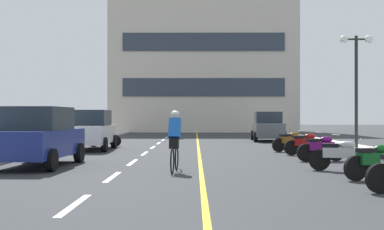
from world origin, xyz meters
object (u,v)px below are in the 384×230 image
Objects in this scene: motorcycle_4 at (340,154)px; motorcycle_6 at (305,143)px; parked_car_near at (39,136)px; parked_car_mid at (91,130)px; motorcycle_7 at (290,141)px; street_lamp_mid at (356,65)px; motorcycle_3 at (376,160)px; motorcycle_8 at (104,137)px; parked_car_far at (268,126)px; motorcycle_5 at (321,147)px; cyclist_rider at (175,140)px.

motorcycle_6 is (0.31, 5.82, 0.00)m from motorcycle_4.
parked_car_near and parked_car_mid have the same top height.
parked_car_near is at bearing -144.19° from motorcycle_7.
street_lamp_mid is 3.04× the size of motorcycle_3.
parked_car_far is at bearing 33.23° from motorcycle_8.
motorcycle_5 and motorcycle_7 have the same top height.
motorcycle_5 is (-2.84, -5.07, -3.32)m from street_lamp_mid.
parked_car_far is 11.38m from motorcycle_6.
parked_car_mid is 8.95m from motorcycle_7.
street_lamp_mid is 2.94× the size of motorcycle_8.
parked_car_mid is at bearing 162.06° from motorcycle_6.
motorcycle_4 is at bearing -93.04° from motorcycle_6.
parked_car_far is 10.91m from motorcycle_8.
motorcycle_6 is at bearing -83.55° from motorcycle_7.
motorcycle_8 is at bearing 86.08° from parked_car_mid.
motorcycle_3 is 9.63m from motorcycle_7.
parked_car_near is 8.92m from motorcycle_4.
parked_car_near is 1.00× the size of parked_car_far.
parked_car_mid is 12.54m from parked_car_far.
parked_car_mid is (-11.87, 0.59, -2.88)m from street_lamp_mid.
parked_car_near is 7.46m from parked_car_mid.
motorcycle_8 is (-11.71, 3.04, -3.32)m from street_lamp_mid.
parked_car_mid reaches higher than motorcycle_7.
street_lamp_mid is at bearing 30.00° from parked_car_near.
motorcycle_7 is at bearing 96.45° from motorcycle_6.
motorcycle_4 is (-3.09, -8.17, -3.32)m from street_lamp_mid.
motorcycle_4 is at bearing -110.69° from street_lamp_mid.
motorcycle_4 is at bearing -91.66° from parked_car_far.
motorcycle_4 is 3.11m from motorcycle_5.
parked_car_near is 18.41m from parked_car_far.
motorcycle_3 is at bearing -55.79° from motorcycle_8.
parked_car_near is 9.92m from motorcycle_8.
parked_car_near is 2.61× the size of motorcycle_4.
motorcycle_3 is at bearing -88.82° from motorcycle_7.
parked_car_near reaches higher than motorcycle_8.
motorcycle_5 is at bearing -32.07° from parked_car_mid.
parked_car_far is 18.04m from cyclist_rider.
parked_car_far is 2.60× the size of motorcycle_7.
street_lamp_mid reaches higher than parked_car_near.
motorcycle_8 is (-8.71, 3.49, 0.00)m from motorcycle_7.
motorcycle_8 is at bearing 165.44° from street_lamp_mid.
motorcycle_3 is at bearing -90.13° from motorcycle_6.
motorcycle_5 is (-0.25, -14.08, -0.44)m from parked_car_far.
parked_car_far is (9.29, 8.42, 0.00)m from parked_car_mid.
motorcycle_5 is (9.04, -5.66, -0.44)m from parked_car_mid.
street_lamp_mid reaches higher than motorcycle_8.
cyclist_rider reaches higher than motorcycle_7.
motorcycle_5 is (-0.04, 5.00, 0.00)m from motorcycle_3.
parked_car_near reaches higher than motorcycle_4.
parked_car_far is at bearing 59.63° from parked_car_near.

